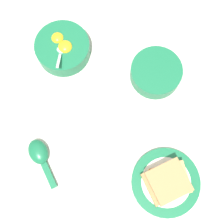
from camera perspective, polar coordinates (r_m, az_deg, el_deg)
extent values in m
plane|color=beige|center=(0.87, 0.51, 1.42)|extent=(3.00, 3.00, 0.00)
cylinder|color=#196B42|center=(0.92, -8.95, 11.38)|extent=(0.15, 0.15, 0.05)
cylinder|color=white|center=(0.91, -9.04, 11.63)|extent=(0.13, 0.13, 0.02)
ellipsoid|color=yellow|center=(0.91, -9.95, 13.20)|extent=(0.03, 0.03, 0.02)
ellipsoid|color=yellow|center=(0.89, -8.57, 11.71)|extent=(0.04, 0.04, 0.02)
cylinder|color=black|center=(0.89, -8.57, 11.25)|extent=(0.04, 0.04, 0.00)
ellipsoid|color=silver|center=(0.89, -9.28, 11.13)|extent=(0.03, 0.02, 0.01)
cube|color=silver|center=(0.86, -9.71, 9.24)|extent=(0.02, 0.05, 0.03)
cylinder|color=#196B42|center=(0.84, 9.79, -12.54)|extent=(0.18, 0.18, 0.01)
cylinder|color=white|center=(0.84, 9.88, -12.52)|extent=(0.13, 0.13, 0.00)
cube|color=tan|center=(0.83, 9.48, -12.64)|extent=(0.13, 0.13, 0.02)
cube|color=tan|center=(0.82, 10.57, -12.23)|extent=(0.12, 0.12, 0.02)
cube|color=tan|center=(0.80, 10.35, -12.37)|extent=(0.13, 0.13, 0.02)
ellipsoid|color=#196B42|center=(0.85, -13.34, -7.08)|extent=(0.08, 0.08, 0.03)
cube|color=#196B42|center=(0.85, -11.49, -11.13)|extent=(0.07, 0.06, 0.01)
cylinder|color=#196B42|center=(0.89, 8.02, 7.11)|extent=(0.14, 0.14, 0.05)
cylinder|color=white|center=(0.88, 8.14, 7.44)|extent=(0.12, 0.12, 0.01)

